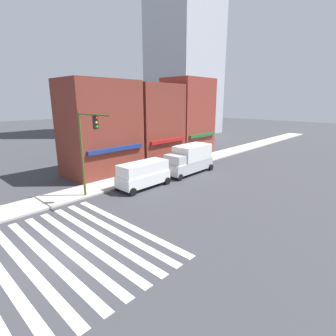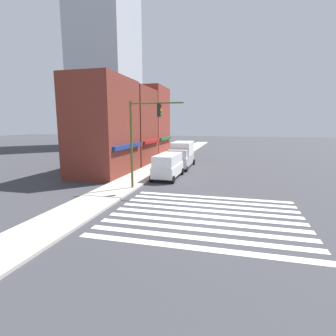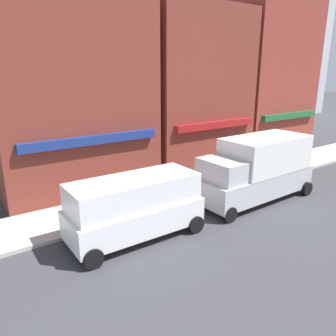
# 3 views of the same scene
# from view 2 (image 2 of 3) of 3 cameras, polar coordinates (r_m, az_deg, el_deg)

# --- Properties ---
(ground_plane) EXTENTS (200.00, 200.00, 0.00)m
(ground_plane) POSITION_cam_2_polar(r_m,az_deg,el_deg) (15.32, 8.15, -10.33)
(ground_plane) COLOR #38383D
(sidewalk_left) EXTENTS (120.00, 3.00, 0.15)m
(sidewalk_left) POSITION_cam_2_polar(r_m,az_deg,el_deg) (17.67, -17.03, -7.68)
(sidewalk_left) COLOR #B2ADA3
(sidewalk_left) RESTS_ON ground_plane
(crosswalk_stripes) EXTENTS (8.49, 10.80, 0.01)m
(crosswalk_stripes) POSITION_cam_2_polar(r_m,az_deg,el_deg) (15.32, 8.15, -10.31)
(crosswalk_stripes) COLOR silver
(crosswalk_stripes) RESTS_ON ground_plane
(storefront_row) EXTENTS (21.67, 5.30, 10.67)m
(storefront_row) POSITION_cam_2_polar(r_m,az_deg,el_deg) (34.07, -8.09, 9.17)
(storefront_row) COLOR maroon
(storefront_row) RESTS_ON ground_plane
(tower_distant) EXTENTS (14.38, 12.54, 57.19)m
(tower_distant) POSITION_cam_2_polar(r_m,az_deg,el_deg) (69.42, -13.68, 29.02)
(tower_distant) COLOR #B2B7C1
(tower_distant) RESTS_ON ground_plane
(traffic_signal) EXTENTS (0.32, 4.22, 6.92)m
(traffic_signal) POSITION_cam_2_polar(r_m,az_deg,el_deg) (20.41, -5.70, 7.98)
(traffic_signal) COLOR #474C1E
(traffic_signal) RESTS_ON ground_plane
(van_white) EXTENTS (5.01, 2.22, 2.34)m
(van_white) POSITION_cam_2_polar(r_m,az_deg,el_deg) (25.15, -0.00, 0.64)
(van_white) COLOR white
(van_white) RESTS_ON ground_plane
(box_truck_silver) EXTENTS (6.25, 2.42, 3.04)m
(box_truck_silver) POSITION_cam_2_polar(r_m,az_deg,el_deg) (31.49, 2.99, 2.99)
(box_truck_silver) COLOR #B7B7BC
(box_truck_silver) RESTS_ON ground_plane
(pedestrian_blue_shirt) EXTENTS (0.32, 0.32, 1.77)m
(pedestrian_blue_shirt) POSITION_cam_2_polar(r_m,az_deg,el_deg) (31.14, -1.57, 1.97)
(pedestrian_blue_shirt) COLOR #23232D
(pedestrian_blue_shirt) RESTS_ON sidewalk_left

